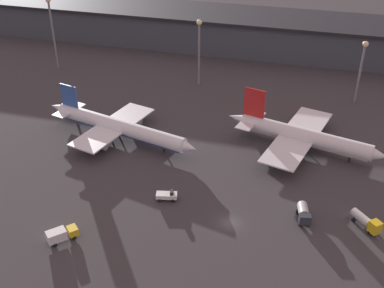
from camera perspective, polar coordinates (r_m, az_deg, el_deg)
name	(u,v)px	position (r m, az deg, el deg)	size (l,w,h in m)	color
ground	(230,223)	(103.38, 4.51, -9.32)	(600.00, 600.00, 0.00)	#383538
terminal_building	(286,35)	(192.60, 11.11, 12.55)	(258.47, 27.17, 13.61)	#3D424C
airplane_0	(118,127)	(131.53, -8.75, 2.02)	(47.68, 28.72, 12.12)	white
airplane_1	(303,136)	(128.51, 12.97, 0.89)	(42.58, 34.25, 14.00)	silver
service_vehicle_0	(167,196)	(108.65, -2.99, -6.12)	(5.04, 3.04, 2.52)	white
service_vehicle_1	(61,234)	(101.47, -15.27, -10.30)	(5.92, 6.10, 2.81)	gold
service_vehicle_2	(366,221)	(107.12, 19.98, -8.62)	(6.30, 6.58, 3.27)	gold
service_vehicle_4	(304,213)	(105.61, 13.09, -7.98)	(3.43, 5.92, 2.89)	#282D38
lamp_post_0	(52,24)	(177.41, -16.28, 13.44)	(1.80, 1.80, 25.47)	slate
lamp_post_1	(199,44)	(157.91, 0.84, 11.81)	(1.80, 1.80, 22.13)	slate
lamp_post_2	(362,63)	(154.31, 19.48, 9.02)	(1.80, 1.80, 19.88)	slate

